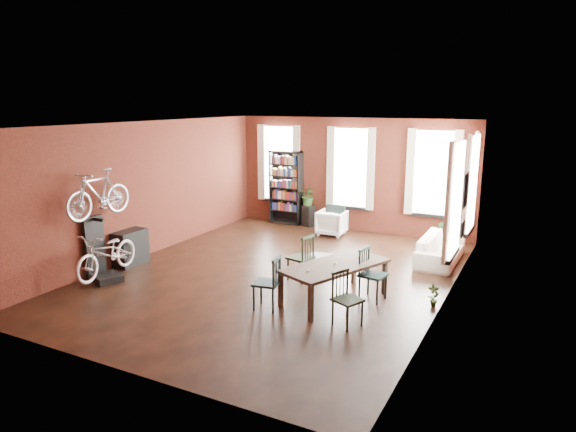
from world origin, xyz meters
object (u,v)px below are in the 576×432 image
Objects in this scene: cream_sofa at (441,244)px; plant_stand at (309,216)px; white_armchair at (332,222)px; dining_chair_a at (267,283)px; dining_chair_c at (348,300)px; bike_trainer at (108,278)px; bicycle_floor at (106,233)px; bookshelf at (286,188)px; dining_chair_b at (300,257)px; console_table at (130,248)px; dining_chair_d at (373,275)px; dining_table at (334,282)px.

cream_sofa is 3.38× the size of plant_stand.
dining_chair_a is at bearing 97.18° from white_armchair.
bike_trainer is at bearing 116.41° from dining_chair_c.
bike_trainer is 0.29× the size of bicycle_floor.
bookshelf reaches higher than dining_chair_c.
cream_sofa is (3.18, -1.06, 0.03)m from white_armchair.
bike_trainer is (-2.68, -5.63, -0.30)m from white_armchair.
bookshelf is 2.92× the size of white_armchair.
dining_chair_b reaches higher than console_table.
dining_chair_d reaches higher than plant_stand.
white_armchair is 5.49m from console_table.
dining_table is 4.94m from console_table.
bicycle_floor is (0.02, 0.02, 0.95)m from bike_trainer.
dining_chair_d is 0.56× the size of bicycle_floor.
plant_stand is at bearing -144.71° from dining_chair_b.
bike_trainer is (-3.51, -1.92, -0.41)m from dining_chair_b.
plant_stand is (-1.83, 4.35, -0.18)m from dining_chair_b.
dining_chair_a is at bearing 4.67° from bike_trainer.
bicycle_floor is at bearing -94.57° from dining_chair_a.
white_armchair is 1.19m from plant_stand.
bookshelf reaches higher than cream_sofa.
bike_trainer is (-5.17, -0.27, -0.39)m from dining_chair_c.
bicycle_floor is (-5.84, -4.54, 0.62)m from cream_sofa.
white_armchair is at bearing 56.23° from console_table.
dining_chair_c reaches higher than plant_stand.
bike_trainer is at bearing -142.80° from dining_table.
dining_chair_d is 5.42m from bicycle_floor.
plant_stand is at bearing 68.45° from bicycle_floor.
dining_table is at bearing 67.83° from dining_chair_b.
plant_stand is at bearing -35.21° from white_armchair.
plant_stand is at bearing 45.11° from dining_chair_d.
bookshelf is (-2.71, 5.97, 0.62)m from dining_chair_a.
dining_chair_b is at bearing 99.74° from white_armchair.
dining_chair_b reaches higher than white_armchair.
bookshelf is (-4.28, 4.70, 0.61)m from dining_chair_d.
cream_sofa is 4.10× the size of bike_trainer.
bookshelf is 5.28m from cream_sofa.
dining_chair_d is (0.01, 1.30, 0.03)m from dining_chair_c.
dining_chair_b reaches higher than dining_table.
dining_chair_a is 4.07m from console_table.
dining_table is 4.74m from bicycle_floor.
console_table is at bearing -65.21° from dining_chair_b.
plant_stand is at bearing 53.69° from dining_chair_c.
dining_chair_d is (1.68, -0.35, 0.00)m from dining_chair_b.
bike_trainer is at bearing -98.26° from bookshelf.
bicycle_floor is at bearing 114.97° from dining_chair_d.
console_table reaches higher than bike_trainer.
dining_chair_c reaches higher than cream_sofa.
console_table is (-3.05, -4.56, 0.02)m from white_armchair.
white_armchair is 6.24m from bike_trainer.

